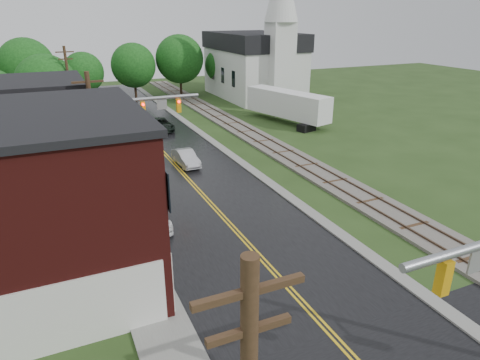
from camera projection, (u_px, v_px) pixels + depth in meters
main_road at (172, 162)px, 37.33m from camera, size 10.00×90.00×0.02m
curb_right at (210, 140)px, 43.64m from camera, size 0.80×70.00×0.12m
sidewalk_left at (107, 194)px, 30.72m from camera, size 2.40×50.00×0.12m
yellow_house at (26, 156)px, 28.57m from camera, size 8.00×7.00×6.40m
darkred_building at (42, 136)px, 36.96m from camera, size 7.00×6.00×4.40m
church at (257, 58)px, 62.98m from camera, size 10.40×18.40×20.00m
railroad at (250, 134)px, 45.36m from camera, size 3.20×80.00×0.30m
traffic_signal_far at (134, 117)px, 31.64m from camera, size 7.34×0.43×7.20m
utility_pole_b at (95, 143)px, 26.22m from camera, size 1.80×0.28×9.00m
utility_pole_c at (70, 88)px, 44.89m from camera, size 1.80×0.28×9.00m
tree_left_e at (48, 86)px, 45.69m from camera, size 6.40×6.40×8.16m
suv_dark at (161, 125)px, 46.97m from camera, size 2.31×4.74×1.30m
sedan_silver at (186, 158)px, 36.24m from camera, size 1.53×3.99×1.30m
pickup_white at (146, 215)px, 25.91m from camera, size 2.50×4.94×1.37m
semi_trailer at (288, 104)px, 49.74m from camera, size 5.43×11.69×3.66m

